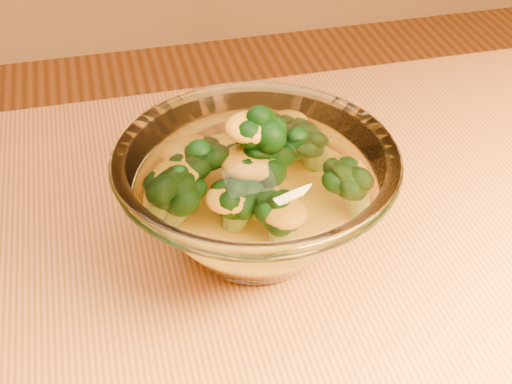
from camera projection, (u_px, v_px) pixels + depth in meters
glass_bowl at (256, 197)px, 0.57m from camera, size 0.23×0.23×0.10m
cheese_sauce at (256, 217)px, 0.59m from camera, size 0.13×0.13×0.04m
broccoli_heap at (249, 176)px, 0.57m from camera, size 0.17×0.14×0.09m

